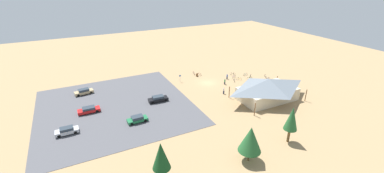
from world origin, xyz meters
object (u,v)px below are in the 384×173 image
(bicycle_silver_yard_center, at_px, (265,76))
(visitor_by_pavilion, at_px, (225,81))
(trash_bin, at_px, (197,75))
(visitor_at_bikes, at_px, (227,76))
(bicycle_yellow_near_sign, at_px, (239,79))
(pine_east, at_px, (161,156))
(lot_sign, at_px, (180,77))
(bicycle_orange_trailside, at_px, (258,81))
(bicycle_purple_by_bin, at_px, (234,77))
(bicycle_red_near_porch, at_px, (194,73))
(bicycle_red_edge_north, at_px, (199,74))
(bicycle_green_yard_right, at_px, (250,78))
(car_tan_inner_stall, at_px, (84,92))
(bicycle_blue_mid_cluster, at_px, (268,79))
(bicycle_teal_lone_east, at_px, (245,74))
(car_red_second_row, at_px, (89,110))
(car_green_end_stall, at_px, (137,119))
(pine_mideast, at_px, (250,139))
(pine_midwest, at_px, (292,119))
(bicycle_white_lone_west, at_px, (234,80))
(car_silver_back_corner, at_px, (67,131))
(bicycle_black_front_row, at_px, (250,76))
(visitor_crossing_yard, at_px, (224,91))
(bike_pavilion, at_px, (268,88))
(bicycle_black_yard_left, at_px, (233,74))
(car_black_near_entry, at_px, (158,99))

(bicycle_silver_yard_center, height_order, visitor_by_pavilion, visitor_by_pavilion)
(trash_bin, bearing_deg, visitor_at_bikes, 139.19)
(bicycle_yellow_near_sign, bearing_deg, pine_east, 38.96)
(lot_sign, xyz_separation_m, bicycle_orange_trailside, (-20.10, 9.99, -1.01))
(trash_bin, distance_m, bicycle_purple_by_bin, 11.15)
(pine_east, xyz_separation_m, bicycle_red_near_porch, (-24.49, -37.82, -4.60))
(visitor_by_pavilion, bearing_deg, bicycle_red_edge_north, -70.59)
(bicycle_green_yard_right, relative_size, visitor_at_bikes, 0.77)
(pine_east, xyz_separation_m, visitor_at_bikes, (-31.52, -29.94, -4.11))
(trash_bin, xyz_separation_m, lot_sign, (6.39, 1.65, 0.96))
(car_tan_inner_stall, bearing_deg, bicycle_blue_mid_cluster, 164.36)
(trash_bin, bearing_deg, bicycle_teal_lone_east, 156.22)
(lot_sign, xyz_separation_m, car_red_second_row, (25.59, 7.13, -0.69))
(bicycle_silver_yard_center, distance_m, bicycle_red_near_porch, 21.72)
(car_green_end_stall, xyz_separation_m, visitor_at_bikes, (-30.25, -11.56, 0.15))
(bicycle_blue_mid_cluster, distance_m, visitor_by_pavilion, 13.60)
(pine_mideast, relative_size, pine_east, 0.90)
(lot_sign, height_order, car_red_second_row, lot_sign)
(pine_midwest, height_order, visitor_by_pavilion, pine_midwest)
(trash_bin, bearing_deg, car_green_end_stall, 36.97)
(bicycle_white_lone_west, relative_size, car_silver_back_corner, 0.36)
(bicycle_teal_lone_east, xyz_separation_m, bicycle_purple_by_bin, (4.27, -0.02, -0.01))
(pine_east, relative_size, bicycle_silver_yard_center, 4.29)
(bicycle_black_front_row, distance_m, car_green_end_stall, 38.67)
(visitor_crossing_yard, bearing_deg, pine_east, 41.10)
(bike_pavilion, distance_m, bicycle_silver_yard_center, 15.22)
(trash_bin, xyz_separation_m, visitor_crossing_yard, (-0.44, 14.09, 0.48))
(pine_midwest, xyz_separation_m, bicycle_silver_yard_center, (-18.19, -26.62, -4.49))
(car_green_end_stall, bearing_deg, bicycle_red_near_porch, -140.05)
(bicycle_black_yard_left, height_order, visitor_at_bikes, visitor_at_bikes)
(bicycle_teal_lone_east, bearing_deg, bicycle_blue_mid_cluster, 122.71)
(bicycle_green_yard_right, relative_size, car_black_near_entry, 0.27)
(bike_pavilion, bearing_deg, trash_bin, -68.98)
(pine_east, xyz_separation_m, bicycle_blue_mid_cluster, (-42.02, -24.04, -4.60))
(visitor_by_pavilion, bearing_deg, bicycle_blue_mid_cluster, 167.48)
(bicycle_purple_by_bin, bearing_deg, bicycle_silver_yard_center, 154.44)
(car_red_second_row, bearing_deg, car_tan_inner_stall, -89.61)
(bicycle_orange_trailside, height_order, bicycle_white_lone_west, bicycle_orange_trailside)
(bicycle_black_front_row, bearing_deg, bicycle_silver_yard_center, 149.84)
(bicycle_teal_lone_east, distance_m, visitor_crossing_yard, 15.50)
(bike_pavilion, xyz_separation_m, bicycle_purple_by_bin, (-1.13, -15.51, -2.66))
(bicycle_red_near_porch, distance_m, visitor_by_pavilion, 11.65)
(bicycle_white_lone_west, bearing_deg, bike_pavilion, 92.29)
(visitor_at_bikes, bearing_deg, pine_east, 43.53)
(trash_bin, height_order, bicycle_black_front_row, trash_bin)
(car_tan_inner_stall, bearing_deg, car_green_end_stall, 114.11)
(bicycle_teal_lone_east, height_order, bicycle_orange_trailside, bicycle_orange_trailside)
(bike_pavilion, relative_size, bicycle_silver_yard_center, 9.58)
(bike_pavilion, xyz_separation_m, pine_mideast, (18.31, 16.12, 1.23))
(bicycle_blue_mid_cluster, height_order, bicycle_green_yard_right, bicycle_green_yard_right)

